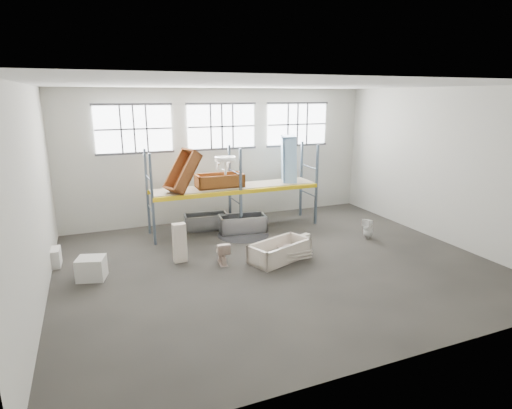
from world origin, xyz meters
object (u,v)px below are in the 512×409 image
toilet_white (368,228)px  bathtub_beige (280,251)px  cistern_tall (180,243)px  carton_near (91,268)px  toilet_beige (222,252)px  steel_tub_right (242,223)px  blue_tub_upright (289,160)px  bucket (260,258)px  rust_tub_flat (220,181)px  steel_tub_left (206,222)px

toilet_white → bathtub_beige: bearing=-98.0°
cistern_tall → carton_near: bearing=-175.9°
carton_near → toilet_beige: bearing=-5.1°
bathtub_beige → toilet_white: toilet_white is taller
toilet_beige → cistern_tall: (-1.10, 0.61, 0.24)m
cistern_tall → steel_tub_right: cistern_tall is taller
toilet_white → blue_tub_upright: blue_tub_upright is taller
toilet_beige → steel_tub_right: (1.55, 2.50, -0.04)m
steel_tub_right → bucket: steel_tub_right is taller
rust_tub_flat → blue_tub_upright: bearing=-0.7°
toilet_beige → steel_tub_right: 2.94m
carton_near → cistern_tall: bearing=6.9°
blue_tub_upright → bucket: bearing=-127.1°
bathtub_beige → carton_near: carton_near is taller
toilet_beige → cistern_tall: size_ratio=0.59×
bathtub_beige → toilet_beige: (-1.67, 0.35, 0.07)m
rust_tub_flat → steel_tub_left: bearing=150.6°
bathtub_beige → cistern_tall: bearing=140.4°
bathtub_beige → steel_tub_right: size_ratio=1.14×
steel_tub_left → bucket: (0.59, -3.72, -0.10)m
carton_near → toilet_white: bearing=-0.6°
steel_tub_left → carton_near: carton_near is taller
rust_tub_flat → bucket: rust_tub_flat is taller
steel_tub_left → steel_tub_right: 1.37m
toilet_white → steel_tub_left: size_ratio=0.45×
steel_tub_right → carton_near: (-5.07, -2.18, -0.00)m
toilet_white → rust_tub_flat: bearing=-139.7°
toilet_white → rust_tub_flat: (-4.37, 2.80, 1.47)m
toilet_beige → bucket: (1.01, -0.43, -0.16)m
steel_tub_left → rust_tub_flat: bearing=-29.4°
bathtub_beige → toilet_beige: 1.71m
bathtub_beige → rust_tub_flat: size_ratio=1.13×
bucket → steel_tub_right: bearing=79.6°
bucket → carton_near: carton_near is taller
cistern_tall → toilet_white: bearing=-6.3°
toilet_beige → steel_tub_left: (0.42, 3.28, -0.06)m
blue_tub_upright → rust_tub_flat: bearing=179.3°
toilet_beige → carton_near: size_ratio=0.98×
toilet_white → carton_near: toilet_white is taller
toilet_white → steel_tub_right: (-3.72, 2.28, -0.05)m
steel_tub_right → blue_tub_upright: (2.04, 0.49, 2.09)m
cistern_tall → steel_tub_left: cistern_tall is taller
blue_tub_upright → carton_near: blue_tub_upright is taller
bathtub_beige → blue_tub_upright: blue_tub_upright is taller
bucket → blue_tub_upright: bearing=52.9°
rust_tub_flat → blue_tub_upright: 2.76m
steel_tub_left → steel_tub_right: size_ratio=0.94×
steel_tub_right → toilet_beige: bearing=-121.7°
rust_tub_flat → cistern_tall: bearing=-129.6°
cistern_tall → carton_near: 2.46m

